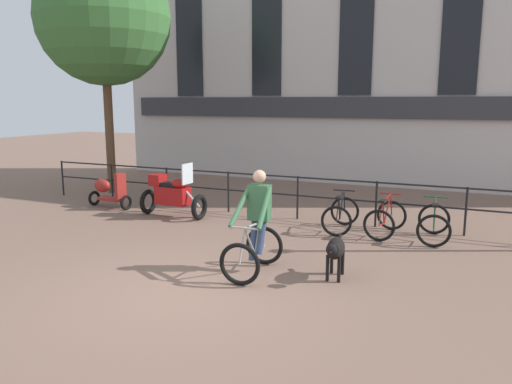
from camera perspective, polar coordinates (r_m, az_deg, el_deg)
The scene contains 11 objects.
ground_plane at distance 7.67m, azimuth -8.63°, elevation -11.33°, with size 60.00×60.00×0.00m, color #7A5B4C.
canal_railing at distance 12.01m, azimuth 4.79°, elevation 0.22°, with size 15.05×0.05×1.05m.
building_facade at distance 17.61m, azimuth 11.70°, elevation 19.05°, with size 18.00×0.72×11.13m.
cyclist_with_bike at distance 8.26m, azimuth -0.04°, elevation -4.05°, with size 0.74×1.20×1.70m.
dog at distance 8.10m, azimuth 9.05°, elevation -6.54°, with size 0.34×0.99×0.67m.
parked_motorcycle at distance 12.42m, azimuth -9.54°, elevation -0.25°, with size 1.67×0.68×1.35m.
parked_bicycle_near_lamp at distance 11.12m, azimuth 9.65°, elevation -2.57°, with size 0.75×1.16×0.86m.
parked_bicycle_mid_left at distance 10.92m, azimuth 14.59°, elevation -2.99°, with size 0.75×1.16×0.86m.
parked_bicycle_mid_right at distance 10.81m, azimuth 19.67°, elevation -3.40°, with size 0.75×1.16×0.86m.
parked_scooter at distance 13.88m, azimuth -16.53°, elevation 0.15°, with size 1.32×0.54×0.96m.
tree_canalside_left at distance 16.18m, azimuth -17.03°, elevation 18.44°, with size 3.94×3.94×7.20m.
Camera 1 is at (3.91, -5.96, 2.82)m, focal length 35.00 mm.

